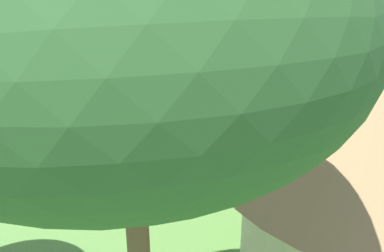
{
  "coord_description": "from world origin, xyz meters",
  "views": [
    {
      "loc": [
        1.39,
        12.09,
        5.36
      ],
      "look_at": [
        0.65,
        0.84,
        1.0
      ],
      "focal_mm": 35.37,
      "sensor_mm": 36.0,
      "label": 1
    }
  ],
  "objects_px": {
    "striped_lounge_chair": "(276,163)",
    "patio_chair_east_end": "(197,165)",
    "thatched_hut": "(373,155)",
    "acacia_tree_left_background": "(126,43)",
    "patio_chair_west_end": "(113,176)",
    "patio_chair_near_hut": "(140,146)",
    "guest_beside_umbrella": "(220,150)",
    "standing_watcher": "(249,99)",
    "zebra_nearest_camera": "(221,118)",
    "shade_umbrella": "(150,88)",
    "zebra_by_umbrella": "(137,101)",
    "patio_dining_table": "(153,158)",
    "zebra_toward_hut": "(285,96)"
  },
  "relations": [
    {
      "from": "thatched_hut",
      "to": "patio_chair_near_hut",
      "type": "height_order",
      "value": "thatched_hut"
    },
    {
      "from": "patio_chair_east_end",
      "to": "patio_dining_table",
      "type": "bearing_deg",
      "value": 90.0
    },
    {
      "from": "shade_umbrella",
      "to": "patio_dining_table",
      "type": "relative_size",
      "value": 2.13
    },
    {
      "from": "striped_lounge_chair",
      "to": "zebra_toward_hut",
      "type": "bearing_deg",
      "value": 88.58
    },
    {
      "from": "guest_beside_umbrella",
      "to": "striped_lounge_chair",
      "type": "relative_size",
      "value": 1.75
    },
    {
      "from": "striped_lounge_chair",
      "to": "acacia_tree_left_background",
      "type": "height_order",
      "value": "acacia_tree_left_background"
    },
    {
      "from": "patio_chair_west_end",
      "to": "zebra_by_umbrella",
      "type": "relative_size",
      "value": 0.51
    },
    {
      "from": "patio_dining_table",
      "to": "standing_watcher",
      "type": "relative_size",
      "value": 0.91
    },
    {
      "from": "patio_dining_table",
      "to": "striped_lounge_chair",
      "type": "bearing_deg",
      "value": -175.46
    },
    {
      "from": "shade_umbrella",
      "to": "striped_lounge_chair",
      "type": "distance_m",
      "value": 4.43
    },
    {
      "from": "patio_chair_east_end",
      "to": "standing_watcher",
      "type": "height_order",
      "value": "standing_watcher"
    },
    {
      "from": "zebra_nearest_camera",
      "to": "zebra_toward_hut",
      "type": "relative_size",
      "value": 0.97
    },
    {
      "from": "patio_chair_near_hut",
      "to": "striped_lounge_chair",
      "type": "bearing_deg",
      "value": 147.24
    },
    {
      "from": "striped_lounge_chair",
      "to": "patio_chair_east_end",
      "type": "bearing_deg",
      "value": -150.28
    },
    {
      "from": "patio_dining_table",
      "to": "zebra_nearest_camera",
      "type": "height_order",
      "value": "zebra_nearest_camera"
    },
    {
      "from": "shade_umbrella",
      "to": "patio_chair_east_end",
      "type": "height_order",
      "value": "shade_umbrella"
    },
    {
      "from": "guest_beside_umbrella",
      "to": "patio_chair_west_end",
      "type": "bearing_deg",
      "value": 173.57
    },
    {
      "from": "standing_watcher",
      "to": "acacia_tree_left_background",
      "type": "distance_m",
      "value": 11.94
    },
    {
      "from": "shade_umbrella",
      "to": "acacia_tree_left_background",
      "type": "distance_m",
      "value": 6.91
    },
    {
      "from": "patio_chair_west_end",
      "to": "zebra_by_umbrella",
      "type": "distance_m",
      "value": 5.0
    },
    {
      "from": "patio_chair_near_hut",
      "to": "guest_beside_umbrella",
      "type": "relative_size",
      "value": 0.55
    },
    {
      "from": "patio_dining_table",
      "to": "patio_chair_east_end",
      "type": "xyz_separation_m",
      "value": [
        -1.25,
        0.23,
        -0.13
      ]
    },
    {
      "from": "shade_umbrella",
      "to": "acacia_tree_left_background",
      "type": "bearing_deg",
      "value": 91.26
    },
    {
      "from": "acacia_tree_left_background",
      "to": "standing_watcher",
      "type": "bearing_deg",
      "value": -107.9
    },
    {
      "from": "zebra_nearest_camera",
      "to": "guest_beside_umbrella",
      "type": "bearing_deg",
      "value": 54.28
    },
    {
      "from": "patio_chair_near_hut",
      "to": "zebra_nearest_camera",
      "type": "xyz_separation_m",
      "value": [
        -2.72,
        -1.22,
        0.42
      ]
    },
    {
      "from": "patio_chair_near_hut",
      "to": "thatched_hut",
      "type": "bearing_deg",
      "value": 109.31
    },
    {
      "from": "shade_umbrella",
      "to": "zebra_toward_hut",
      "type": "height_order",
      "value": "shade_umbrella"
    },
    {
      "from": "thatched_hut",
      "to": "standing_watcher",
      "type": "distance_m",
      "value": 8.42
    },
    {
      "from": "patio_dining_table",
      "to": "patio_chair_near_hut",
      "type": "distance_m",
      "value": 1.28
    },
    {
      "from": "patio_chair_east_end",
      "to": "guest_beside_umbrella",
      "type": "height_order",
      "value": "guest_beside_umbrella"
    },
    {
      "from": "thatched_hut",
      "to": "shade_umbrella",
      "type": "xyz_separation_m",
      "value": [
        3.93,
        -4.08,
        0.13
      ]
    },
    {
      "from": "zebra_nearest_camera",
      "to": "patio_chair_east_end",
      "type": "bearing_deg",
      "value": 41.37
    },
    {
      "from": "patio_chair_near_hut",
      "to": "acacia_tree_left_background",
      "type": "bearing_deg",
      "value": 73.91
    },
    {
      "from": "patio_chair_near_hut",
      "to": "zebra_nearest_camera",
      "type": "height_order",
      "value": "zebra_nearest_camera"
    },
    {
      "from": "zebra_nearest_camera",
      "to": "thatched_hut",
      "type": "bearing_deg",
      "value": 77.0
    },
    {
      "from": "standing_watcher",
      "to": "zebra_by_umbrella",
      "type": "bearing_deg",
      "value": 47.05
    },
    {
      "from": "striped_lounge_chair",
      "to": "acacia_tree_left_background",
      "type": "distance_m",
      "value": 8.99
    },
    {
      "from": "thatched_hut",
      "to": "patio_chair_west_end",
      "type": "xyz_separation_m",
      "value": [
        4.96,
        -3.33,
        -2.06
      ]
    },
    {
      "from": "striped_lounge_chair",
      "to": "zebra_nearest_camera",
      "type": "xyz_separation_m",
      "value": [
        1.39,
        -2.12,
        0.68
      ]
    },
    {
      "from": "patio_dining_table",
      "to": "striped_lounge_chair",
      "type": "distance_m",
      "value": 3.7
    },
    {
      "from": "standing_watcher",
      "to": "acacia_tree_left_background",
      "type": "height_order",
      "value": "acacia_tree_left_background"
    },
    {
      "from": "guest_beside_umbrella",
      "to": "standing_watcher",
      "type": "bearing_deg",
      "value": 53.43
    },
    {
      "from": "patio_chair_east_end",
      "to": "zebra_nearest_camera",
      "type": "distance_m",
      "value": 2.87
    },
    {
      "from": "striped_lounge_chair",
      "to": "zebra_nearest_camera",
      "type": "distance_m",
      "value": 2.62
    },
    {
      "from": "thatched_hut",
      "to": "acacia_tree_left_background",
      "type": "height_order",
      "value": "acacia_tree_left_background"
    },
    {
      "from": "zebra_nearest_camera",
      "to": "patio_dining_table",
      "type": "bearing_deg",
      "value": 19.26
    },
    {
      "from": "guest_beside_umbrella",
      "to": "standing_watcher",
      "type": "height_order",
      "value": "standing_watcher"
    },
    {
      "from": "shade_umbrella",
      "to": "zebra_by_umbrella",
      "type": "bearing_deg",
      "value": -80.22
    },
    {
      "from": "patio_dining_table",
      "to": "patio_chair_east_end",
      "type": "height_order",
      "value": "patio_chair_east_end"
    }
  ]
}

